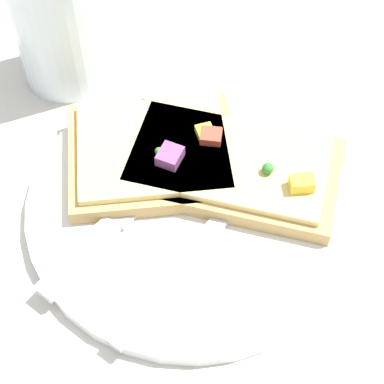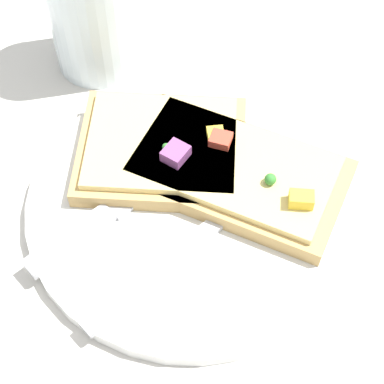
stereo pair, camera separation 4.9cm
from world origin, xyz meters
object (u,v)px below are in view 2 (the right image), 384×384
plate (192,204)px  pizza_slice_main (234,171)px  fork (213,226)px  knife (119,205)px  pizza_slice_corner (162,148)px  drinking_glass (92,4)px

plate → pizza_slice_main: size_ratio=1.34×
fork → knife: 0.07m
fork → pizza_slice_corner: (-0.08, 0.03, 0.01)m
fork → knife: size_ratio=1.10×
plate → drinking_glass: 0.20m
fork → pizza_slice_corner: pizza_slice_corner is taller
fork → pizza_slice_main: size_ratio=1.13×
plate → drinking_glass: bearing=159.1°
knife → pizza_slice_corner: (-0.01, 0.06, 0.01)m
pizza_slice_main → drinking_glass: size_ratio=1.49×
pizza_slice_main → drinking_glass: 0.19m
fork → pizza_slice_main: pizza_slice_main is taller
fork → drinking_glass: size_ratio=1.68×
plate → fork: fork is taller
plate → fork: size_ratio=1.18×
pizza_slice_main → pizza_slice_corner: pizza_slice_main is taller
pizza_slice_main → knife: bearing=41.7°
pizza_slice_main → pizza_slice_corner: 0.06m
plate → pizza_slice_main: 0.04m
plate → knife: 0.06m
drinking_glass → plate: bearing=-20.9°
pizza_slice_corner → pizza_slice_main: bearing=161.1°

